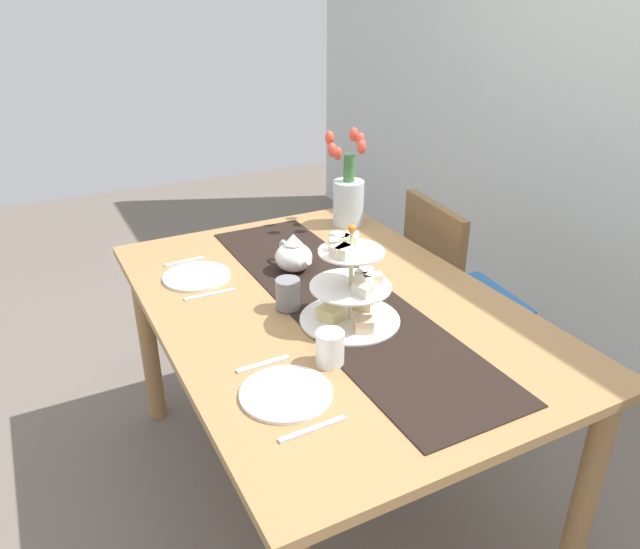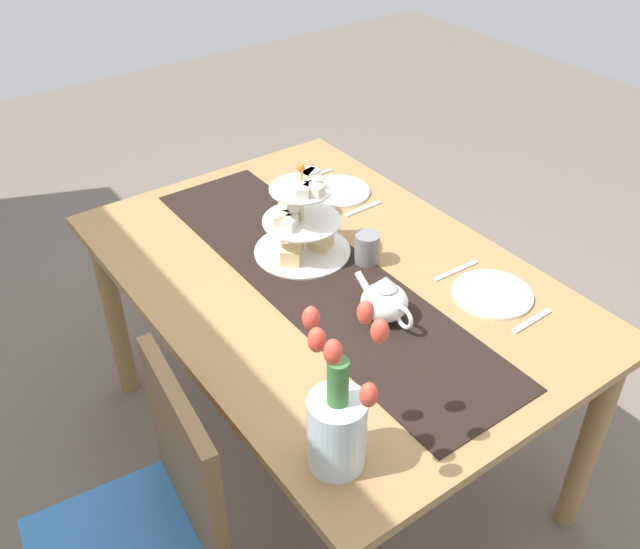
{
  "view_description": "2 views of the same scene",
  "coord_description": "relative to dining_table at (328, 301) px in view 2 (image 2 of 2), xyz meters",
  "views": [
    {
      "loc": [
        1.48,
        -0.8,
        1.69
      ],
      "look_at": [
        -0.04,
        -0.01,
        0.86
      ],
      "focal_mm": 33.79,
      "sensor_mm": 36.0,
      "label": 1
    },
    {
      "loc": [
        -1.36,
        1.01,
        2.01
      ],
      "look_at": [
        -0.05,
        0.07,
        0.83
      ],
      "focal_mm": 39.41,
      "sensor_mm": 36.0,
      "label": 2
    }
  ],
  "objects": [
    {
      "name": "tulip_vase",
      "position": [
        -0.57,
        0.4,
        0.24
      ],
      "size": [
        0.22,
        0.19,
        0.39
      ],
      "color": "silver",
      "rests_on": "dining_table"
    },
    {
      "name": "fork_right",
      "position": [
        0.23,
        -0.32,
        0.11
      ],
      "size": [
        0.02,
        0.15,
        0.01
      ],
      "primitive_type": "cube",
      "rotation": [
        0.0,
        0.0,
        0.02
      ],
      "color": "silver",
      "rests_on": "dining_table"
    },
    {
      "name": "mug_white_text",
      "position": [
        0.3,
        -0.16,
        0.15
      ],
      "size": [
        0.08,
        0.08,
        0.09
      ],
      "primitive_type": "cylinder",
      "color": "white",
      "rests_on": "dining_table"
    },
    {
      "name": "table_runner",
      "position": [
        0.0,
        0.04,
        0.11
      ],
      "size": [
        1.41,
        0.36,
        0.0
      ],
      "primitive_type": "cube",
      "color": "black",
      "rests_on": "dining_table"
    },
    {
      "name": "mug_grey",
      "position": [
        -0.02,
        -0.13,
        0.16
      ],
      "size": [
        0.08,
        0.08,
        0.09
      ],
      "primitive_type": "cylinder",
      "color": "slate",
      "rests_on": "table_runner"
    },
    {
      "name": "fork_left",
      "position": [
        -0.51,
        -0.32,
        0.11
      ],
      "size": [
        0.02,
        0.15,
        0.01
      ],
      "primitive_type": "cube",
      "rotation": [
        0.0,
        0.0,
        0.03
      ],
      "color": "silver",
      "rests_on": "dining_table"
    },
    {
      "name": "knife_right",
      "position": [
        0.52,
        -0.32,
        0.11
      ],
      "size": [
        0.02,
        0.17,
        0.01
      ],
      "primitive_type": "cube",
      "rotation": [
        0.0,
        0.0,
        0.03
      ],
      "color": "silver",
      "rests_on": "dining_table"
    },
    {
      "name": "ground_plane",
      "position": [
        0.0,
        0.0,
        -0.67
      ],
      "size": [
        8.0,
        8.0,
        0.0
      ],
      "primitive_type": "plane",
      "color": "#6B6056"
    },
    {
      "name": "tiered_cake_stand",
      "position": [
        0.13,
        0.0,
        0.21
      ],
      "size": [
        0.3,
        0.3,
        0.3
      ],
      "color": "beige",
      "rests_on": "table_runner"
    },
    {
      "name": "dinner_plate_right",
      "position": [
        0.37,
        -0.32,
        0.11
      ],
      "size": [
        0.23,
        0.23,
        0.01
      ],
      "primitive_type": "cylinder",
      "color": "white",
      "rests_on": "dining_table"
    },
    {
      "name": "teapot",
      "position": [
        -0.26,
        0.0,
        0.16
      ],
      "size": [
        0.24,
        0.13,
        0.14
      ],
      "color": "white",
      "rests_on": "table_runner"
    },
    {
      "name": "dinner_plate_left",
      "position": [
        -0.36,
        -0.32,
        0.11
      ],
      "size": [
        0.23,
        0.23,
        0.01
      ],
      "primitive_type": "cylinder",
      "color": "white",
      "rests_on": "dining_table"
    },
    {
      "name": "knife_left",
      "position": [
        -0.22,
        -0.32,
        0.11
      ],
      "size": [
        0.02,
        0.17,
        0.01
      ],
      "primitive_type": "cube",
      "rotation": [
        0.0,
        0.0,
        -0.04
      ],
      "color": "silver",
      "rests_on": "dining_table"
    },
    {
      "name": "chair_left",
      "position": [
        -0.29,
        0.75,
        -0.17
      ],
      "size": [
        0.46,
        0.46,
        0.91
      ],
      "color": "brown",
      "rests_on": "ground_plane"
    },
    {
      "name": "dining_table",
      "position": [
        0.0,
        0.0,
        0.0
      ],
      "size": [
        1.54,
        1.05,
        0.78
      ],
      "color": "#A37747",
      "rests_on": "ground_plane"
    }
  ]
}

